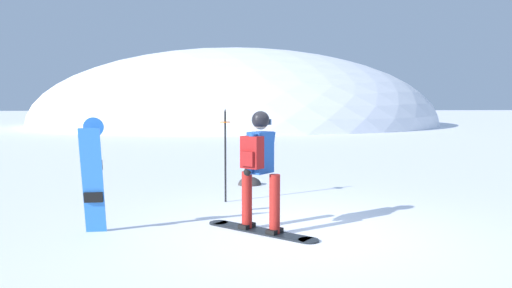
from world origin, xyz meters
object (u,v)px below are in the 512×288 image
spare_snowboard (93,175)px  piste_marker_near (225,148)px  rock_dark (250,185)px  snowboarder_main (259,168)px

spare_snowboard → piste_marker_near: size_ratio=0.93×
spare_snowboard → rock_dark: (2.61, 3.70, -0.83)m
spare_snowboard → rock_dark: bearing=54.9°
snowboarder_main → rock_dark: 4.03m
piste_marker_near → snowboarder_main: bearing=-80.9°
rock_dark → piste_marker_near: bearing=-110.2°
piste_marker_near → rock_dark: (0.66, 1.78, -1.00)m
piste_marker_near → rock_dark: bearing=69.8°
piste_marker_near → spare_snowboard: bearing=-135.4°
snowboarder_main → spare_snowboard: bearing=174.7°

